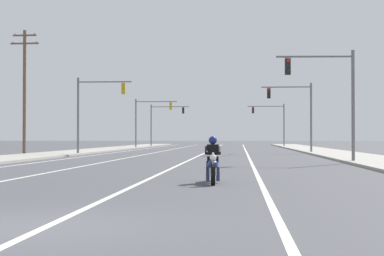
{
  "coord_description": "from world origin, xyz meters",
  "views": [
    {
      "loc": [
        3.36,
        -8.81,
        1.44
      ],
      "look_at": [
        1.02,
        19.43,
        1.88
      ],
      "focal_mm": 53.35,
      "sensor_mm": 36.0,
      "label": 1
    }
  ],
  "objects": [
    {
      "name": "sidewalk_kerb_left",
      "position": [
        -11.28,
        40.0,
        0.07
      ],
      "size": [
        4.4,
        110.0,
        0.14
      ],
      "primitive_type": "cube",
      "color": "#9E998E",
      "rests_on": "ground"
    },
    {
      "name": "lane_stripe_far_left",
      "position": [
        -7.89,
        45.0,
        0.0
      ],
      "size": [
        0.16,
        100.0,
        0.01
      ],
      "primitive_type": "cube",
      "color": "beige",
      "rests_on": "ground"
    },
    {
      "name": "lane_stripe_right",
      "position": [
        4.03,
        45.0,
        0.0
      ],
      "size": [
        0.16,
        100.0,
        0.01
      ],
      "primitive_type": "cube",
      "color": "beige",
      "rests_on": "ground"
    },
    {
      "name": "traffic_signal_mid_left",
      "position": [
        -8.04,
        61.74,
        4.12
      ],
      "size": [
        5.27,
        0.4,
        6.2
      ],
      "color": "slate",
      "rests_on": "ground"
    },
    {
      "name": "traffic_signal_mid_right",
      "position": [
        8.43,
        42.02,
        4.07
      ],
      "size": [
        4.44,
        0.37,
        6.2
      ],
      "color": "slate",
      "rests_on": "ground"
    },
    {
      "name": "traffic_signal_far_right",
      "position": [
        8.26,
        73.95,
        4.12
      ],
      "size": [
        5.32,
        0.59,
        6.2
      ],
      "color": "slate",
      "rests_on": "ground"
    },
    {
      "name": "motorcycle_with_rider",
      "position": [
        2.54,
        8.92,
        0.59
      ],
      "size": [
        0.7,
        2.19,
        1.46
      ],
      "color": "black",
      "rests_on": "ground"
    },
    {
      "name": "sidewalk_kerb_right",
      "position": [
        11.28,
        40.0,
        0.07
      ],
      "size": [
        4.4,
        110.0,
        0.14
      ],
      "primitive_type": "cube",
      "color": "#9E998E",
      "rests_on": "ground"
    },
    {
      "name": "lane_stripe_center",
      "position": [
        0.29,
        45.0,
        0.0
      ],
      "size": [
        0.16,
        100.0,
        0.01
      ],
      "primitive_type": "cube",
      "color": "beige",
      "rests_on": "ground"
    },
    {
      "name": "utility_pole_left_near",
      "position": [
        -13.69,
        35.21,
        5.33
      ],
      "size": [
        2.3,
        0.26,
        9.94
      ],
      "color": "brown",
      "rests_on": "ground"
    },
    {
      "name": "lane_stripe_left",
      "position": [
        -4.28,
        45.0,
        0.0
      ],
      "size": [
        0.16,
        100.0,
        0.01
      ],
      "primitive_type": "cube",
      "color": "beige",
      "rests_on": "ground"
    },
    {
      "name": "traffic_signal_near_right",
      "position": [
        8.38,
        22.88,
        4.06
      ],
      "size": [
        4.27,
        0.54,
        6.2
      ],
      "color": "slate",
      "rests_on": "ground"
    },
    {
      "name": "traffic_signal_near_left",
      "position": [
        -8.31,
        36.03,
        4.07
      ],
      "size": [
        4.43,
        0.4,
        6.2
      ],
      "color": "slate",
      "rests_on": "ground"
    },
    {
      "name": "traffic_signal_far_left",
      "position": [
        -7.89,
        74.0,
        4.15
      ],
      "size": [
        5.7,
        0.47,
        6.2
      ],
      "color": "slate",
      "rests_on": "ground"
    },
    {
      "name": "ground_plane",
      "position": [
        0.0,
        0.0,
        0.0
      ],
      "size": [
        400.0,
        400.0,
        0.0
      ],
      "primitive_type": "plane",
      "color": "#47474C"
    }
  ]
}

